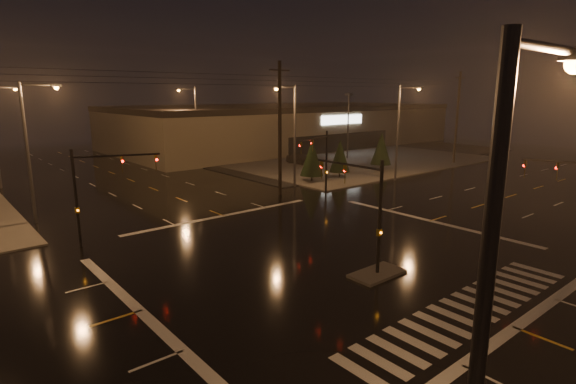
{
  "coord_description": "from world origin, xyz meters",
  "views": [
    {
      "loc": [
        -17.47,
        -17.77,
        9.15
      ],
      "look_at": [
        0.52,
        3.85,
        3.0
      ],
      "focal_mm": 28.0,
      "sensor_mm": 36.0,
      "label": 1
    }
  ],
  "objects": [
    {
      "name": "signal_mast_nw",
      "position": [
        -9.5,
        10.14,
        3.79
      ],
      "size": [
        4.84,
        1.86,
        6.0
      ],
      "color": "black",
      "rests_on": "ground"
    },
    {
      "name": "conifer_1",
      "position": [
        18.46,
        16.44,
        2.47
      ],
      "size": [
        2.27,
        2.27,
        4.24
      ],
      "color": "black",
      "rests_on": "ground"
    },
    {
      "name": "streetlight_4",
      "position": [
        11.18,
        36.0,
        5.8
      ],
      "size": [
        2.77,
        0.32,
        10.0
      ],
      "color": "#38383A",
      "rests_on": "ground"
    },
    {
      "name": "streetlight_3",
      "position": [
        11.18,
        16.0,
        5.8
      ],
      "size": [
        2.77,
        0.32,
        10.0
      ],
      "color": "#38383A",
      "rests_on": "ground"
    },
    {
      "name": "parking_lot",
      "position": [
        35.0,
        28.0,
        0.04
      ],
      "size": [
        50.0,
        24.0,
        0.08
      ],
      "primitive_type": "cube",
      "color": "black",
      "rests_on": "ground"
    },
    {
      "name": "streetlight_0",
      "position": [
        -11.18,
        -15.0,
        5.8
      ],
      "size": [
        2.77,
        0.32,
        10.0
      ],
      "color": "#38383A",
      "rests_on": "ground"
    },
    {
      "name": "streetlight_6",
      "position": [
        22.0,
        11.18,
        5.8
      ],
      "size": [
        0.32,
        2.77,
        10.0
      ],
      "color": "#38383A",
      "rests_on": "ground"
    },
    {
      "name": "stop_bar_far",
      "position": [
        0.0,
        11.0,
        0.01
      ],
      "size": [
        16.0,
        0.5,
        0.01
      ],
      "primitive_type": "cube",
      "color": "beige",
      "rests_on": "ground"
    },
    {
      "name": "utility_pole_2",
      "position": [
        38.0,
        14.0,
        6.13
      ],
      "size": [
        2.2,
        0.32,
        12.0
      ],
      "color": "black",
      "rests_on": "ground"
    },
    {
      "name": "signal_mast_median",
      "position": [
        0.0,
        -3.07,
        3.75
      ],
      "size": [
        0.25,
        4.59,
        6.0
      ],
      "color": "black",
      "rests_on": "ground"
    },
    {
      "name": "median_island",
      "position": [
        0.0,
        -4.0,
        0.07
      ],
      "size": [
        3.0,
        1.6,
        0.15
      ],
      "primitive_type": "cube",
      "color": "#4B4843",
      "rests_on": "ground"
    },
    {
      "name": "sidewalk_ne",
      "position": [
        30.0,
        30.0,
        0.06
      ],
      "size": [
        36.0,
        36.0,
        0.12
      ],
      "primitive_type": "cube",
      "color": "#4B4843",
      "rests_on": "ground"
    },
    {
      "name": "conifer_0",
      "position": [
        14.48,
        16.7,
        2.6
      ],
      "size": [
        2.44,
        2.44,
        4.51
      ],
      "color": "black",
      "rests_on": "ground"
    },
    {
      "name": "stop_bar_near",
      "position": [
        0.0,
        -11.0,
        0.01
      ],
      "size": [
        16.0,
        0.5,
        0.01
      ],
      "primitive_type": "cube",
      "color": "beige",
      "rests_on": "ground"
    },
    {
      "name": "streetlight_1",
      "position": [
        -11.18,
        18.0,
        5.8
      ],
      "size": [
        2.77,
        0.32,
        10.0
      ],
      "color": "#38383A",
      "rests_on": "ground"
    },
    {
      "name": "crosswalk",
      "position": [
        0.0,
        -9.0,
        0.01
      ],
      "size": [
        15.0,
        2.6,
        0.01
      ],
      "primitive_type": "cube",
      "color": "beige",
      "rests_on": "ground"
    },
    {
      "name": "signal_mast_ne",
      "position": [
        9.5,
        10.14,
        3.79
      ],
      "size": [
        4.84,
        1.86,
        6.0
      ],
      "color": "black",
      "rests_on": "ground"
    },
    {
      "name": "utility_pole_1",
      "position": [
        8.0,
        14.0,
        6.13
      ],
      "size": [
        2.2,
        0.32,
        12.0
      ],
      "color": "black",
      "rests_on": "ground"
    },
    {
      "name": "ground",
      "position": [
        0.0,
        0.0,
        0.0
      ],
      "size": [
        140.0,
        140.0,
        0.0
      ],
      "primitive_type": "plane",
      "color": "black",
      "rests_on": "ground"
    },
    {
      "name": "conifer_2",
      "position": [
        26.28,
        16.97,
        2.65
      ],
      "size": [
        2.5,
        2.5,
        4.6
      ],
      "color": "black",
      "rests_on": "ground"
    },
    {
      "name": "car_parked",
      "position": [
        21.47,
        26.43,
        0.76
      ],
      "size": [
        1.81,
        4.48,
        1.52
      ],
      "primitive_type": "imported",
      "rotation": [
        0.0,
        0.0,
        0.0
      ],
      "color": "black",
      "rests_on": "ground"
    },
    {
      "name": "retail_building",
      "position": [
        35.0,
        45.99,
        3.84
      ],
      "size": [
        60.2,
        28.3,
        7.2
      ],
      "color": "#766B54",
      "rests_on": "ground"
    }
  ]
}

